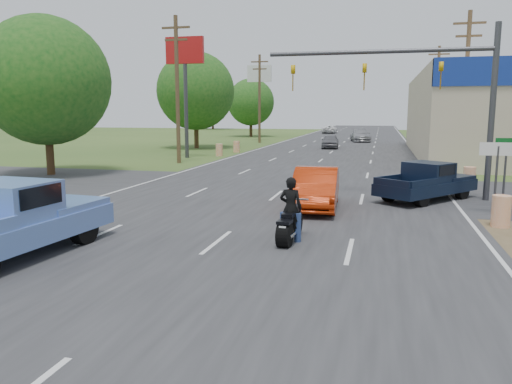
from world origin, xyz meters
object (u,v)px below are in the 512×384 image
(motorcycle, at_px, (290,225))
(rider, at_px, (291,211))
(red_convertible, at_px, (316,189))
(distant_car_grey, at_px, (330,141))
(distant_car_silver, at_px, (360,135))
(navy_pickup, at_px, (428,181))
(blue_pickup, at_px, (11,219))
(distant_car_white, at_px, (330,129))

(motorcycle, bearing_deg, rider, 90.00)
(red_convertible, xyz_separation_m, rider, (-0.04, -5.04, 0.11))
(distant_car_grey, relative_size, distant_car_silver, 0.77)
(navy_pickup, distance_m, distant_car_grey, 29.31)
(red_convertible, relative_size, blue_pickup, 0.78)
(motorcycle, bearing_deg, blue_pickup, -150.57)
(red_convertible, relative_size, distant_car_silver, 0.87)
(rider, height_order, distant_car_white, rider)
(blue_pickup, bearing_deg, distant_car_silver, 87.68)
(motorcycle, xyz_separation_m, rider, (0.00, 0.06, 0.37))
(navy_pickup, bearing_deg, rider, -80.24)
(red_convertible, xyz_separation_m, distant_car_white, (-6.17, 66.06, -0.06))
(red_convertible, bearing_deg, navy_pickup, 31.03)
(distant_car_white, bearing_deg, rider, 93.70)
(motorcycle, height_order, distant_car_grey, distant_car_grey)
(red_convertible, bearing_deg, rider, -93.67)
(navy_pickup, bearing_deg, distant_car_grey, 141.52)
(navy_pickup, bearing_deg, distant_car_white, 137.41)
(rider, distance_m, distant_car_white, 71.36)
(motorcycle, height_order, blue_pickup, blue_pickup)
(motorcycle, distance_m, distant_car_grey, 36.55)
(rider, relative_size, navy_pickup, 0.36)
(motorcycle, distance_m, distant_car_silver, 48.48)
(red_convertible, relative_size, navy_pickup, 0.95)
(navy_pickup, xyz_separation_m, distant_car_silver, (-4.39, 40.53, -0.03))
(red_convertible, height_order, distant_car_white, red_convertible)
(motorcycle, height_order, distant_car_silver, distant_car_silver)
(motorcycle, xyz_separation_m, distant_car_white, (-6.12, 71.15, 0.19))
(navy_pickup, bearing_deg, motorcycle, -80.10)
(blue_pickup, distance_m, distant_car_grey, 39.68)
(rider, bearing_deg, distant_car_white, -80.79)
(motorcycle, bearing_deg, red_convertible, 93.73)
(distant_car_grey, relative_size, distant_car_white, 0.82)
(rider, distance_m, distant_car_grey, 36.50)
(motorcycle, height_order, rider, rider)
(motorcycle, bearing_deg, distant_car_grey, 98.28)
(distant_car_grey, xyz_separation_m, distant_car_white, (-3.57, 34.69, -0.00))
(red_convertible, relative_size, rider, 2.65)
(blue_pickup, distance_m, navy_pickup, 15.33)
(motorcycle, distance_m, navy_pickup, 9.03)
(distant_car_grey, bearing_deg, motorcycle, -89.92)
(red_convertible, height_order, blue_pickup, blue_pickup)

